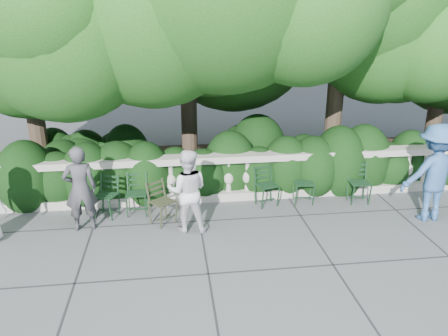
{
  "coord_description": "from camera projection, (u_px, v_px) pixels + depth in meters",
  "views": [
    {
      "loc": [
        -0.99,
        -6.74,
        3.83
      ],
      "look_at": [
        0.0,
        1.0,
        1.0
      ],
      "focal_mm": 35.0,
      "sensor_mm": 36.0,
      "label": 1
    }
  ],
  "objects": [
    {
      "name": "ground",
      "position": [
        231.0,
        240.0,
        7.71
      ],
      "size": [
        90.0,
        90.0,
        0.0
      ],
      "primitive_type": "plane",
      "color": "#484A4F",
      "rests_on": "ground"
    },
    {
      "name": "balustrade",
      "position": [
        219.0,
        178.0,
        9.22
      ],
      "size": [
        12.0,
        0.44,
        1.0
      ],
      "color": "#9E998E",
      "rests_on": "ground"
    },
    {
      "name": "shrub_hedge",
      "position": [
        213.0,
        179.0,
        10.51
      ],
      "size": [
        15.0,
        2.6,
        1.7
      ],
      "primitive_type": null,
      "color": "black",
      "rests_on": "ground"
    },
    {
      "name": "tree_canopy",
      "position": [
        243.0,
        4.0,
        9.42
      ],
      "size": [
        15.04,
        6.52,
        6.78
      ],
      "color": "#3F3023",
      "rests_on": "ground"
    },
    {
      "name": "chair_b",
      "position": [
        137.0,
        217.0,
        8.56
      ],
      "size": [
        0.46,
        0.5,
        0.84
      ],
      "primitive_type": null,
      "rotation": [
        0.0,
        0.0,
        -0.05
      ],
      "color": "black",
      "rests_on": "ground"
    },
    {
      "name": "chair_c",
      "position": [
        104.0,
        219.0,
        8.47
      ],
      "size": [
        0.59,
        0.61,
        0.84
      ],
      "primitive_type": null,
      "rotation": [
        0.0,
        0.0,
        -0.4
      ],
      "color": "black",
      "rests_on": "ground"
    },
    {
      "name": "chair_d",
      "position": [
        269.0,
        208.0,
        8.98
      ],
      "size": [
        0.55,
        0.58,
        0.84
      ],
      "primitive_type": null,
      "rotation": [
        0.0,
        0.0,
        0.27
      ],
      "color": "black",
      "rests_on": "ground"
    },
    {
      "name": "chair_e",
      "position": [
        304.0,
        205.0,
        9.08
      ],
      "size": [
        0.49,
        0.52,
        0.84
      ],
      "primitive_type": null,
      "rotation": [
        0.0,
        0.0,
        -0.11
      ],
      "color": "black",
      "rests_on": "ground"
    },
    {
      "name": "chair_f",
      "position": [
        360.0,
        205.0,
        9.1
      ],
      "size": [
        0.47,
        0.5,
        0.84
      ],
      "primitive_type": null,
      "rotation": [
        0.0,
        0.0,
        -0.06
      ],
      "color": "black",
      "rests_on": "ground"
    },
    {
      "name": "chair_weathered",
      "position": [
        168.0,
        226.0,
        8.23
      ],
      "size": [
        0.64,
        0.65,
        0.84
      ],
      "primitive_type": null,
      "rotation": [
        0.0,
        0.0,
        0.66
      ],
      "color": "black",
      "rests_on": "ground"
    },
    {
      "name": "person_woman_grey",
      "position": [
        80.0,
        189.0,
        7.85
      ],
      "size": [
        0.65,
        0.49,
        1.6
      ],
      "primitive_type": "imported",
      "rotation": [
        0.0,
        0.0,
        3.34
      ],
      "color": "#39393D",
      "rests_on": "ground"
    },
    {
      "name": "person_casual_man",
      "position": [
        187.0,
        191.0,
        7.84
      ],
      "size": [
        0.81,
        0.67,
        1.54
      ],
      "primitive_type": "imported",
      "rotation": [
        0.0,
        0.0,
        3.02
      ],
      "color": "silver",
      "rests_on": "ground"
    },
    {
      "name": "person_older_blue",
      "position": [
        434.0,
        173.0,
        8.2
      ],
      "size": [
        1.26,
        0.78,
        1.89
      ],
      "primitive_type": "imported",
      "rotation": [
        0.0,
        0.0,
        3.2
      ],
      "color": "#2F578E",
      "rests_on": "ground"
    }
  ]
}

